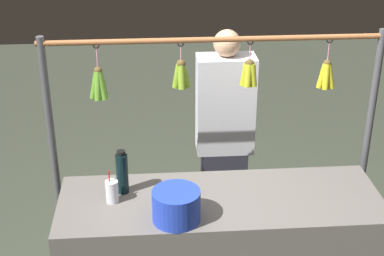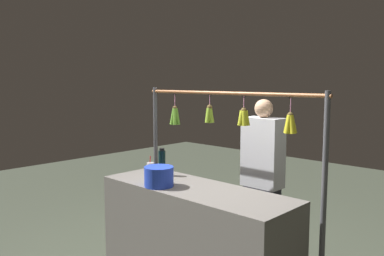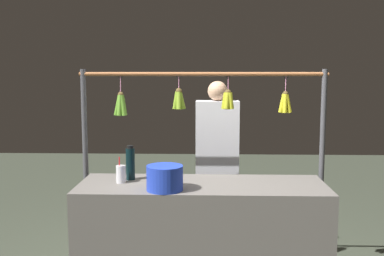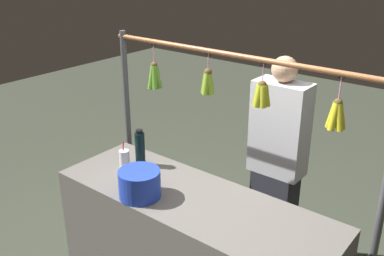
{
  "view_description": "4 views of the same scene",
  "coord_description": "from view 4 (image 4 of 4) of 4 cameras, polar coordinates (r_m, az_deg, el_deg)",
  "views": [
    {
      "loc": [
        0.37,
        2.67,
        2.61
      ],
      "look_at": [
        0.16,
        0.0,
        1.34
      ],
      "focal_mm": 53.27,
      "sensor_mm": 36.0,
      "label": 1
    },
    {
      "loc": [
        -2.3,
        2.45,
        1.8
      ],
      "look_at": [
        0.04,
        0.0,
        1.4
      ],
      "focal_mm": 37.91,
      "sensor_mm": 36.0,
      "label": 2
    },
    {
      "loc": [
        -0.03,
        3.19,
        1.71
      ],
      "look_at": [
        0.07,
        0.0,
        1.31
      ],
      "focal_mm": 41.89,
      "sensor_mm": 36.0,
      "label": 3
    },
    {
      "loc": [
        -1.41,
        1.78,
        2.29
      ],
      "look_at": [
        0.0,
        0.0,
        1.35
      ],
      "focal_mm": 41.12,
      "sensor_mm": 36.0,
      "label": 4
    }
  ],
  "objects": [
    {
      "name": "display_rack",
      "position": [
        2.82,
        5.05,
        -0.3
      ],
      "size": [
        1.99,
        0.11,
        1.73
      ],
      "color": "#4C4C51",
      "rests_on": "ground"
    },
    {
      "name": "blue_bucket",
      "position": [
        2.65,
        -6.81,
        -7.19
      ],
      "size": [
        0.25,
        0.25,
        0.17
      ],
      "primitive_type": "cylinder",
      "color": "blue",
      "rests_on": "market_counter"
    },
    {
      "name": "vendor_person",
      "position": [
        3.26,
        10.91,
        -5.08
      ],
      "size": [
        0.39,
        0.21,
        1.63
      ],
      "color": "#2D2D38",
      "rests_on": "ground"
    },
    {
      "name": "drink_cup",
      "position": [
        3.0,
        -8.76,
        -4.02
      ],
      "size": [
        0.07,
        0.07,
        0.19
      ],
      "color": "silver",
      "rests_on": "market_counter"
    },
    {
      "name": "water_bottle",
      "position": [
        3.0,
        -6.76,
        -2.66
      ],
      "size": [
        0.07,
        0.07,
        0.26
      ],
      "color": "black",
      "rests_on": "market_counter"
    }
  ]
}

